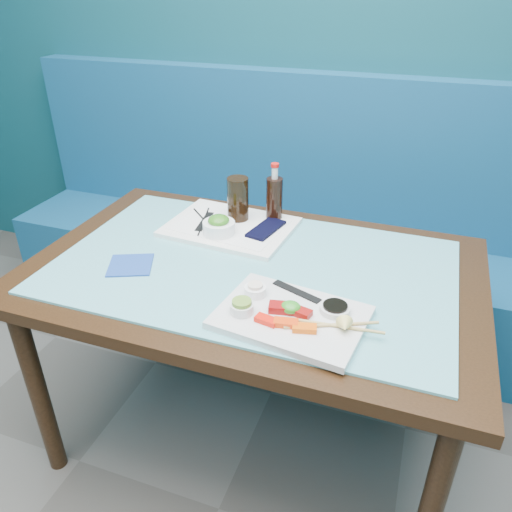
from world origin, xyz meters
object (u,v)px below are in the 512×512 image
(cola_glass, at_px, (238,199))
(cola_bottle_body, at_px, (274,201))
(dining_table, at_px, (253,289))
(seaweed_bowl, at_px, (219,228))
(booth_bench, at_px, (312,249))
(blue_napkin, at_px, (131,265))
(sashimi_plate, at_px, (291,317))
(serving_tray, at_px, (230,227))

(cola_glass, xyz_separation_m, cola_bottle_body, (0.12, 0.05, -0.01))
(dining_table, relative_size, seaweed_bowl, 12.66)
(cola_glass, bearing_deg, booth_bench, 75.26)
(seaweed_bowl, xyz_separation_m, cola_bottle_body, (0.14, 0.18, 0.05))
(blue_napkin, bearing_deg, sashimi_plate, -10.36)
(cola_glass, relative_size, blue_napkin, 1.19)
(sashimi_plate, bearing_deg, booth_bench, 107.35)
(booth_bench, bearing_deg, dining_table, -90.00)
(booth_bench, bearing_deg, serving_tray, -104.36)
(sashimi_plate, relative_size, cola_glass, 2.40)
(cola_glass, bearing_deg, sashimi_plate, -55.33)
(booth_bench, height_order, seaweed_bowl, booth_bench)
(serving_tray, height_order, seaweed_bowl, seaweed_bowl)
(booth_bench, height_order, cola_bottle_body, booth_bench)
(blue_napkin, bearing_deg, booth_bench, 69.81)
(sashimi_plate, xyz_separation_m, cola_glass, (-0.34, 0.50, 0.09))
(cola_bottle_body, bearing_deg, dining_table, -84.12)
(dining_table, height_order, seaweed_bowl, seaweed_bowl)
(seaweed_bowl, distance_m, cola_bottle_body, 0.24)
(seaweed_bowl, distance_m, cola_glass, 0.14)
(dining_table, height_order, sashimi_plate, sashimi_plate)
(cola_bottle_body, bearing_deg, sashimi_plate, -67.78)
(sashimi_plate, xyz_separation_m, serving_tray, (-0.35, 0.44, -0.00))
(serving_tray, bearing_deg, cola_bottle_body, 44.64)
(sashimi_plate, distance_m, cola_glass, 0.61)
(dining_table, xyz_separation_m, cola_glass, (-0.15, 0.26, 0.19))
(serving_tray, relative_size, cola_bottle_body, 2.57)
(serving_tray, distance_m, cola_bottle_body, 0.19)
(booth_bench, xyz_separation_m, serving_tray, (-0.16, -0.63, 0.39))
(dining_table, relative_size, blue_napkin, 10.59)
(cola_bottle_body, bearing_deg, seaweed_bowl, -127.04)
(booth_bench, relative_size, sashimi_plate, 7.92)
(cola_glass, xyz_separation_m, blue_napkin, (-0.21, -0.40, -0.09))
(dining_table, bearing_deg, sashimi_plate, -50.59)
(booth_bench, height_order, cola_glass, booth_bench)
(cola_glass, relative_size, cola_bottle_body, 0.94)
(sashimi_plate, bearing_deg, cola_bottle_body, 119.40)
(cola_bottle_body, bearing_deg, booth_bench, 86.42)
(dining_table, xyz_separation_m, seaweed_bowl, (-0.17, 0.13, 0.13))
(dining_table, xyz_separation_m, sashimi_plate, (0.19, -0.23, 0.10))
(seaweed_bowl, distance_m, blue_napkin, 0.33)
(dining_table, height_order, serving_tray, serving_tray)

